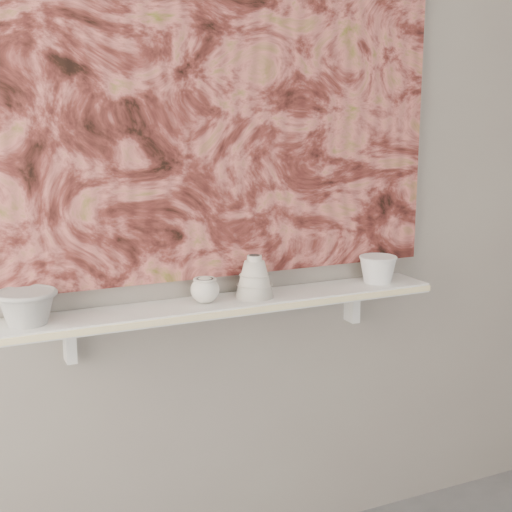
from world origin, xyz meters
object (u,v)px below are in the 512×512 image
painting (219,101)px  bell_vessel (254,276)px  bowl_white (378,269)px  cup_cream (205,290)px  shelf (231,304)px  bowl_grey (27,307)px

painting → bell_vessel: painting is taller
bowl_white → cup_cream: bearing=180.0°
cup_cream → bell_vessel: bell_vessel is taller
cup_cream → painting: bearing=43.3°
bell_vessel → shelf: bearing=180.0°
painting → bell_vessel: size_ratio=11.06×
bowl_grey → bell_vessel: 0.69m
bowl_grey → bell_vessel: bell_vessel is taller
painting → bowl_grey: 0.83m
bell_vessel → bowl_white: bell_vessel is taller
shelf → bell_vessel: bearing=0.0°
shelf → cup_cream: 0.10m
cup_cream → bowl_white: size_ratio=0.69×
painting → cup_cream: 0.58m
shelf → bell_vessel: bell_vessel is taller
bowl_grey → cup_cream: 0.53m
cup_cream → bell_vessel: (0.17, 0.00, 0.03)m
bell_vessel → bowl_white: size_ratio=1.04×
shelf → bowl_white: 0.55m
cup_cream → bowl_white: 0.63m
bowl_white → bell_vessel: bearing=180.0°
shelf → bell_vessel: size_ratio=10.32×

